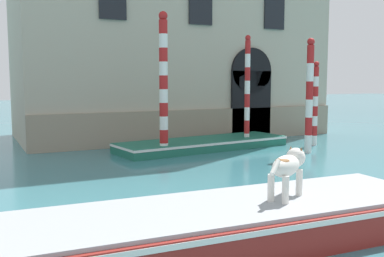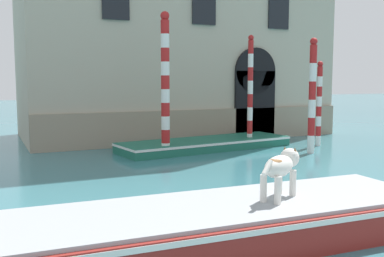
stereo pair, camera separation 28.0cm
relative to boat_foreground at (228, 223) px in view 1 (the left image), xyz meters
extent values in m
cube|color=gray|center=(4.87, 10.38, 0.33)|extent=(13.46, 0.16, 1.33)
cube|color=black|center=(7.32, 10.37, 1.12)|extent=(1.96, 0.14, 2.92)
cylinder|color=black|center=(7.32, 10.37, 2.58)|extent=(1.96, 0.14, 1.96)
cube|color=black|center=(8.46, 10.39, 5.39)|extent=(1.02, 0.10, 2.01)
cube|color=maroon|center=(0.00, 0.00, -0.05)|extent=(7.39, 2.41, 0.57)
cube|color=white|center=(0.00, 0.00, 0.17)|extent=(7.43, 2.44, 0.08)
cube|color=#9EA3A8|center=(0.00, 0.00, 0.26)|extent=(7.17, 2.23, 0.06)
cylinder|color=silver|center=(1.21, 0.15, 0.51)|extent=(0.11, 0.11, 0.44)
cylinder|color=silver|center=(1.34, -0.06, 0.51)|extent=(0.11, 0.11, 0.44)
cylinder|color=silver|center=(0.69, -0.17, 0.51)|extent=(0.11, 0.11, 0.44)
cylinder|color=silver|center=(0.81, -0.38, 0.51)|extent=(0.11, 0.11, 0.44)
ellipsoid|color=silver|center=(1.01, -0.11, 0.82)|extent=(0.87, 0.71, 0.34)
ellipsoid|color=brown|center=(0.91, -0.18, 0.92)|extent=(0.43, 0.39, 0.12)
sphere|color=silver|center=(1.39, 0.11, 0.90)|extent=(0.32, 0.32, 0.32)
cone|color=brown|center=(1.35, 0.19, 1.02)|extent=(0.10, 0.10, 0.13)
cone|color=brown|center=(1.44, 0.04, 1.02)|extent=(0.10, 0.10, 0.13)
cylinder|color=silver|center=(0.63, -0.34, 0.88)|extent=(0.28, 0.21, 0.23)
cube|color=#1E6651|center=(4.11, 8.65, -0.15)|extent=(6.73, 2.67, 0.36)
cube|color=white|center=(4.11, 8.65, -0.03)|extent=(6.77, 2.70, 0.08)
cube|color=#9EA3A8|center=(4.11, 8.65, -0.17)|extent=(3.75, 1.84, 0.33)
cylinder|color=white|center=(2.20, 7.83, -0.11)|extent=(0.28, 0.28, 0.45)
cylinder|color=#B21E1E|center=(2.20, 7.83, 0.34)|extent=(0.28, 0.28, 0.45)
cylinder|color=white|center=(2.20, 7.83, 0.78)|extent=(0.28, 0.28, 0.45)
cylinder|color=#B21E1E|center=(2.20, 7.83, 1.23)|extent=(0.28, 0.28, 0.45)
cylinder|color=white|center=(2.20, 7.83, 1.67)|extent=(0.28, 0.28, 0.45)
cylinder|color=#B21E1E|center=(2.20, 7.83, 2.12)|extent=(0.28, 0.28, 0.45)
cylinder|color=white|center=(2.20, 7.83, 2.57)|extent=(0.28, 0.28, 0.45)
cylinder|color=#B21E1E|center=(2.20, 7.83, 3.01)|extent=(0.28, 0.28, 0.45)
cylinder|color=white|center=(2.20, 7.83, 3.46)|extent=(0.28, 0.28, 0.45)
cylinder|color=#B21E1E|center=(2.20, 7.83, 3.91)|extent=(0.28, 0.28, 0.45)
sphere|color=#B21E1E|center=(2.20, 7.83, 4.26)|extent=(0.29, 0.29, 0.29)
cylinder|color=white|center=(8.43, 7.61, -0.14)|extent=(0.20, 0.20, 0.38)
cylinder|color=#B21E1E|center=(8.43, 7.61, 0.24)|extent=(0.20, 0.20, 0.38)
cylinder|color=white|center=(8.43, 7.61, 0.62)|extent=(0.20, 0.20, 0.38)
cylinder|color=#B21E1E|center=(8.43, 7.61, 1.00)|extent=(0.20, 0.20, 0.38)
cylinder|color=white|center=(8.43, 7.61, 1.38)|extent=(0.20, 0.20, 0.38)
cylinder|color=#B21E1E|center=(8.43, 7.61, 1.76)|extent=(0.20, 0.20, 0.38)
cylinder|color=white|center=(8.43, 7.61, 2.14)|extent=(0.20, 0.20, 0.38)
cylinder|color=#B21E1E|center=(8.43, 7.61, 2.52)|extent=(0.20, 0.20, 0.38)
sphere|color=#B21E1E|center=(8.43, 7.61, 2.80)|extent=(0.21, 0.21, 0.21)
cylinder|color=white|center=(5.90, 8.52, -0.08)|extent=(0.20, 0.20, 0.50)
cylinder|color=#B21E1E|center=(5.90, 8.52, 0.42)|extent=(0.20, 0.20, 0.50)
cylinder|color=white|center=(5.90, 8.52, 0.92)|extent=(0.20, 0.20, 0.50)
cylinder|color=#B21E1E|center=(5.90, 8.52, 1.42)|extent=(0.20, 0.20, 0.50)
cylinder|color=white|center=(5.90, 8.52, 1.92)|extent=(0.20, 0.20, 0.50)
cylinder|color=#B21E1E|center=(5.90, 8.52, 2.42)|extent=(0.20, 0.20, 0.50)
cylinder|color=white|center=(5.90, 8.52, 2.92)|extent=(0.20, 0.20, 0.50)
cylinder|color=#B21E1E|center=(5.90, 8.52, 3.42)|extent=(0.20, 0.20, 0.50)
sphere|color=#B21E1E|center=(5.90, 8.52, 3.76)|extent=(0.21, 0.21, 0.21)
cylinder|color=white|center=(7.00, 6.30, -0.02)|extent=(0.24, 0.24, 0.62)
cylinder|color=#B21E1E|center=(7.00, 6.30, 0.60)|extent=(0.24, 0.24, 0.62)
cylinder|color=white|center=(7.00, 6.30, 1.22)|extent=(0.24, 0.24, 0.62)
cylinder|color=#B21E1E|center=(7.00, 6.30, 1.84)|extent=(0.24, 0.24, 0.62)
cylinder|color=white|center=(7.00, 6.30, 2.46)|extent=(0.24, 0.24, 0.62)
cylinder|color=#B21E1E|center=(7.00, 6.30, 3.08)|extent=(0.24, 0.24, 0.62)
sphere|color=#B21E1E|center=(7.00, 6.30, 3.49)|extent=(0.25, 0.25, 0.25)
camera|label=1|loc=(-3.48, -5.82, 2.21)|focal=42.00mm
camera|label=2|loc=(-3.22, -5.94, 2.21)|focal=42.00mm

